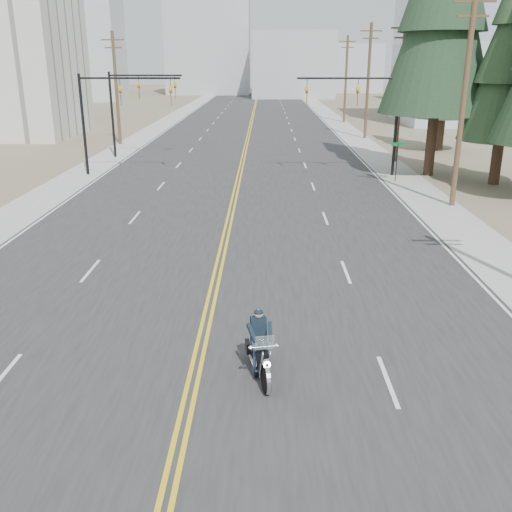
{
  "coord_description": "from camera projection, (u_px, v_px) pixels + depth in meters",
  "views": [
    {
      "loc": [
        1.81,
        -8.84,
        7.8
      ],
      "look_at": [
        1.54,
        9.26,
        1.6
      ],
      "focal_mm": 40.0,
      "sensor_mm": 36.0,
      "label": 1
    }
  ],
  "objects": [
    {
      "name": "motorcyclist",
      "position": [
        260.0,
        346.0,
        14.64
      ],
      "size": [
        1.35,
        2.38,
        1.76
      ],
      "primitive_type": null,
      "rotation": [
        0.0,
        0.0,
        3.32
      ],
      "color": "black",
      "rests_on": "ground"
    },
    {
      "name": "road",
      "position": [
        251.0,
        122.0,
        77.13
      ],
      "size": [
        20.0,
        200.0,
        0.01
      ],
      "primitive_type": "cube",
      "color": "#303033",
      "rests_on": "ground"
    },
    {
      "name": "traffic_mast_left",
      "position": [
        110.0,
        105.0,
        39.71
      ],
      "size": [
        7.1,
        0.26,
        7.0
      ],
      "color": "black",
      "rests_on": "ground"
    },
    {
      "name": "utility_pole_c",
      "position": [
        401.0,
        89.0,
        44.82
      ],
      "size": [
        2.2,
        0.3,
        11.0
      ],
      "color": "brown",
      "rests_on": "ground"
    },
    {
      "name": "sidewalk_left",
      "position": [
        167.0,
        122.0,
        77.29
      ],
      "size": [
        3.0,
        200.0,
        0.01
      ],
      "primitive_type": "cube",
      "color": "#A5A5A0",
      "rests_on": "ground"
    },
    {
      "name": "conifer_far",
      "position": [
        448.0,
        53.0,
        49.74
      ],
      "size": [
        5.52,
        5.52,
        14.79
      ],
      "rotation": [
        0.0,
        0.0,
        -0.14
      ],
      "color": "#382619",
      "rests_on": "ground"
    },
    {
      "name": "haze_bldg_b",
      "position": [
        293.0,
        65.0,
        126.77
      ],
      "size": [
        18.0,
        14.0,
        14.0
      ],
      "primitive_type": "cube",
      "color": "#ADB2B7",
      "rests_on": "ground"
    },
    {
      "name": "utility_pole_e",
      "position": [
        346.0,
        78.0,
        75.09
      ],
      "size": [
        2.2,
        0.3,
        11.0
      ],
      "color": "brown",
      "rests_on": "ground"
    },
    {
      "name": "utility_pole_left",
      "position": [
        116.0,
        87.0,
        54.72
      ],
      "size": [
        2.2,
        0.3,
        10.5
      ],
      "color": "brown",
      "rests_on": "ground"
    },
    {
      "name": "utility_pole_b",
      "position": [
        464.0,
        97.0,
        30.55
      ],
      "size": [
        2.2,
        0.3,
        11.5
      ],
      "color": "brown",
      "rests_on": "ground"
    },
    {
      "name": "haze_bldg_f",
      "position": [
        42.0,
        60.0,
        132.01
      ],
      "size": [
        12.0,
        12.0,
        16.0
      ],
      "primitive_type": "cube",
      "color": "#ADB2B7",
      "rests_on": "ground"
    },
    {
      "name": "haze_bldg_c",
      "position": [
        460.0,
        55.0,
        111.48
      ],
      "size": [
        16.0,
        12.0,
        18.0
      ],
      "primitive_type": "cube",
      "color": "#B7BCC6",
      "rests_on": "ground"
    },
    {
      "name": "ground_plane",
      "position": [
        169.0,
        491.0,
        10.91
      ],
      "size": [
        400.0,
        400.0,
        0.0
      ],
      "primitive_type": "plane",
      "color": "#776D56",
      "rests_on": "ground"
    },
    {
      "name": "glass_building",
      "position": [
        499.0,
        43.0,
        73.43
      ],
      "size": [
        24.0,
        16.0,
        20.0
      ],
      "primitive_type": "cube",
      "color": "#9EB5CC",
      "rests_on": "ground"
    },
    {
      "name": "haze_bldg_a",
      "position": [
        86.0,
        45.0,
        116.63
      ],
      "size": [
        14.0,
        12.0,
        22.0
      ],
      "primitive_type": "cube",
      "color": "#B7BCC6",
      "rests_on": "ground"
    },
    {
      "name": "sidewalk_right",
      "position": [
        336.0,
        122.0,
        76.96
      ],
      "size": [
        3.0,
        200.0,
        0.01
      ],
      "primitive_type": "cube",
      "color": "#A5A5A0",
      "rests_on": "ground"
    },
    {
      "name": "traffic_mast_right",
      "position": [
        368.0,
        105.0,
        39.46
      ],
      "size": [
        7.1,
        0.26,
        7.0
      ],
      "color": "black",
      "rests_on": "ground"
    },
    {
      "name": "utility_pole_d",
      "position": [
        368.0,
        80.0,
        58.93
      ],
      "size": [
        2.2,
        0.3,
        11.5
      ],
      "color": "brown",
      "rests_on": "ground"
    },
    {
      "name": "conifer_mid",
      "position": [
        511.0,
        51.0,
        35.42
      ],
      "size": [
        5.48,
        5.48,
        14.6
      ],
      "rotation": [
        0.0,
        0.0,
        -0.23
      ],
      "color": "#382619",
      "rests_on": "ground"
    },
    {
      "name": "haze_bldg_e",
      "position": [
        353.0,
        68.0,
        150.51
      ],
      "size": [
        14.0,
        14.0,
        12.0
      ],
      "primitive_type": "cube",
      "color": "#B7BCC6",
      "rests_on": "ground"
    },
    {
      "name": "traffic_mast_far",
      "position": [
        131.0,
        98.0,
        47.3
      ],
      "size": [
        6.1,
        0.26,
        7.0
      ],
      "color": "black",
      "rests_on": "ground"
    },
    {
      "name": "street_sign",
      "position": [
        397.0,
        155.0,
        38.55
      ],
      "size": [
        0.9,
        0.06,
        2.62
      ],
      "color": "black",
      "rests_on": "ground"
    },
    {
      "name": "haze_bldg_d",
      "position": [
        209.0,
        39.0,
        139.3
      ],
      "size": [
        20.0,
        15.0,
        26.0
      ],
      "primitive_type": "cube",
      "color": "#ADB2B7",
      "rests_on": "ground"
    }
  ]
}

